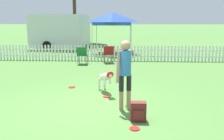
% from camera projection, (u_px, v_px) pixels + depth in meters
% --- Properties ---
extents(ground_plane, '(240.00, 240.00, 0.00)m').
position_uv_depth(ground_plane, '(88.00, 109.00, 6.25)').
color(ground_plane, '#4C7A38').
extents(handler_person, '(0.42, 1.11, 1.71)m').
position_uv_depth(handler_person, '(125.00, 66.00, 6.06)').
color(handler_person, tan).
rests_on(handler_person, ground_plane).
extents(leaping_dog, '(0.56, 1.10, 0.75)m').
position_uv_depth(leaping_dog, '(105.00, 77.00, 7.57)').
color(leaping_dog, beige).
rests_on(leaping_dog, ground_plane).
extents(frisbee_near_handler, '(0.21, 0.21, 0.02)m').
position_uv_depth(frisbee_near_handler, '(135.00, 129.00, 5.09)').
color(frisbee_near_handler, red).
rests_on(frisbee_near_handler, ground_plane).
extents(frisbee_near_dog, '(0.21, 0.21, 0.02)m').
position_uv_depth(frisbee_near_dog, '(107.00, 96.00, 7.21)').
color(frisbee_near_dog, red).
rests_on(frisbee_near_dog, ground_plane).
extents(frisbee_midfield, '(0.21, 0.21, 0.02)m').
position_uv_depth(frisbee_midfield, '(72.00, 87.00, 8.22)').
color(frisbee_midfield, red).
rests_on(frisbee_midfield, ground_plane).
extents(backpack_on_grass, '(0.34, 0.24, 0.43)m').
position_uv_depth(backpack_on_grass, '(138.00, 112.00, 5.47)').
color(backpack_on_grass, maroon).
rests_on(backpack_on_grass, ground_plane).
extents(picket_fence, '(17.09, 0.04, 0.84)m').
position_uv_depth(picket_fence, '(108.00, 53.00, 13.48)').
color(picket_fence, white).
rests_on(picket_fence, ground_plane).
extents(folding_chair_blue_left, '(0.50, 0.52, 0.87)m').
position_uv_depth(folding_chair_blue_left, '(82.00, 54.00, 12.45)').
color(folding_chair_blue_left, '#333338').
rests_on(folding_chair_blue_left, ground_plane).
extents(folding_chair_center, '(0.63, 0.65, 0.88)m').
position_uv_depth(folding_chair_center, '(108.00, 53.00, 12.85)').
color(folding_chair_center, '#333338').
rests_on(folding_chair_center, ground_plane).
extents(canopy_tent_main, '(2.45, 2.45, 2.68)m').
position_uv_depth(canopy_tent_main, '(113.00, 19.00, 16.24)').
color(canopy_tent_main, silver).
rests_on(canopy_tent_main, ground_plane).
extents(equipment_trailer, '(5.02, 3.00, 2.57)m').
position_uv_depth(equipment_trailer, '(60.00, 31.00, 18.89)').
color(equipment_trailer, silver).
rests_on(equipment_trailer, ground_plane).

